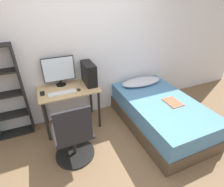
{
  "coord_description": "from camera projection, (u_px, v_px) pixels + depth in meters",
  "views": [
    {
      "loc": [
        -0.75,
        -1.43,
        2.17
      ],
      "look_at": [
        0.23,
        0.84,
        0.75
      ],
      "focal_mm": 28.0,
      "sensor_mm": 36.0,
      "label": 1
    }
  ],
  "objects": [
    {
      "name": "pillow",
      "position": [
        141.0,
        82.0,
        3.56
      ],
      "size": [
        0.86,
        0.36,
        0.11
      ],
      "color": "#B2B7C6",
      "rests_on": "bed"
    },
    {
      "name": "bed",
      "position": [
        160.0,
        113.0,
        3.18
      ],
      "size": [
        1.13,
        1.9,
        0.55
      ],
      "color": "#4C3D2D",
      "rests_on": "ground_plane"
    },
    {
      "name": "monitor",
      "position": [
        59.0,
        70.0,
        2.93
      ],
      "size": [
        0.52,
        0.17,
        0.5
      ],
      "color": "black",
      "rests_on": "desk"
    },
    {
      "name": "pc_tower",
      "position": [
        89.0,
        74.0,
        3.03
      ],
      "size": [
        0.18,
        0.43,
        0.38
      ],
      "color": "black",
      "rests_on": "desk"
    },
    {
      "name": "mouse",
      "position": [
        79.0,
        90.0,
        2.89
      ],
      "size": [
        0.06,
        0.09,
        0.02
      ],
      "color": "black",
      "rests_on": "desk"
    },
    {
      "name": "keyboard",
      "position": [
        62.0,
        93.0,
        2.8
      ],
      "size": [
        0.44,
        0.11,
        0.02
      ],
      "color": "silver",
      "rests_on": "desk"
    },
    {
      "name": "ground_plane",
      "position": [
        121.0,
        169.0,
        2.48
      ],
      "size": [
        14.0,
        14.0,
        0.0
      ],
      "primitive_type": "plane",
      "color": "brown"
    },
    {
      "name": "office_chair",
      "position": [
        74.0,
        139.0,
        2.48
      ],
      "size": [
        0.59,
        0.59,
        0.99
      ],
      "color": "black",
      "rests_on": "ground_plane"
    },
    {
      "name": "desk",
      "position": [
        69.0,
        95.0,
        3.01
      ],
      "size": [
        0.99,
        0.6,
        0.77
      ],
      "color": "tan",
      "rests_on": "ground_plane"
    },
    {
      "name": "magazine",
      "position": [
        173.0,
        102.0,
        2.98
      ],
      "size": [
        0.24,
        0.32,
        0.01
      ],
      "color": "#B24C2D",
      "rests_on": "bed"
    },
    {
      "name": "wall_back",
      "position": [
        84.0,
        53.0,
        3.1
      ],
      "size": [
        8.0,
        0.05,
        2.5
      ],
      "color": "silver",
      "rests_on": "ground_plane"
    },
    {
      "name": "phone",
      "position": [
        42.0,
        93.0,
        2.79
      ],
      "size": [
        0.07,
        0.14,
        0.01
      ],
      "color": "black",
      "rests_on": "desk"
    }
  ]
}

